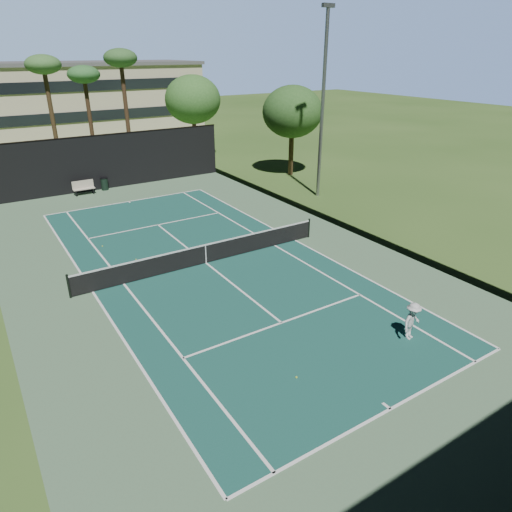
{
  "coord_description": "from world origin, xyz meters",
  "views": [
    {
      "loc": [
        -8.84,
        -18.44,
        9.58
      ],
      "look_at": [
        1.0,
        -3.0,
        1.3
      ],
      "focal_mm": 32.0,
      "sensor_mm": 36.0,
      "label": 1
    }
  ],
  "objects_px": {
    "tennis_ball_b": "(136,259)",
    "trash_bin": "(104,184)",
    "tennis_ball_d": "(102,246)",
    "tennis_net": "(206,253)",
    "tennis_ball_a": "(296,377)",
    "tennis_ball_c": "(186,254)",
    "park_bench": "(83,187)",
    "player": "(412,321)"
  },
  "relations": [
    {
      "from": "tennis_ball_b",
      "to": "trash_bin",
      "type": "distance_m",
      "value": 13.66
    },
    {
      "from": "tennis_ball_b",
      "to": "tennis_ball_d",
      "type": "relative_size",
      "value": 0.89
    },
    {
      "from": "tennis_net",
      "to": "trash_bin",
      "type": "distance_m",
      "value": 15.73
    },
    {
      "from": "tennis_ball_a",
      "to": "tennis_ball_c",
      "type": "height_order",
      "value": "tennis_ball_a"
    },
    {
      "from": "tennis_ball_b",
      "to": "tennis_ball_c",
      "type": "bearing_deg",
      "value": -18.17
    },
    {
      "from": "trash_bin",
      "to": "tennis_ball_d",
      "type": "bearing_deg",
      "value": -106.43
    },
    {
      "from": "tennis_ball_a",
      "to": "park_bench",
      "type": "height_order",
      "value": "park_bench"
    },
    {
      "from": "tennis_net",
      "to": "tennis_ball_c",
      "type": "bearing_deg",
      "value": 104.8
    },
    {
      "from": "tennis_ball_a",
      "to": "tennis_ball_c",
      "type": "bearing_deg",
      "value": 84.24
    },
    {
      "from": "tennis_ball_b",
      "to": "tennis_ball_c",
      "type": "height_order",
      "value": "tennis_ball_c"
    },
    {
      "from": "tennis_net",
      "to": "tennis_ball_a",
      "type": "bearing_deg",
      "value": -99.01
    },
    {
      "from": "trash_bin",
      "to": "tennis_net",
      "type": "bearing_deg",
      "value": -88.06
    },
    {
      "from": "tennis_ball_c",
      "to": "tennis_ball_d",
      "type": "distance_m",
      "value": 4.76
    },
    {
      "from": "tennis_ball_b",
      "to": "tennis_ball_d",
      "type": "xyz_separation_m",
      "value": [
        -0.95,
        2.6,
        0.0
      ]
    },
    {
      "from": "tennis_ball_a",
      "to": "trash_bin",
      "type": "distance_m",
      "value": 25.03
    },
    {
      "from": "tennis_ball_a",
      "to": "tennis_ball_c",
      "type": "distance_m",
      "value": 10.81
    },
    {
      "from": "tennis_ball_a",
      "to": "tennis_net",
      "type": "bearing_deg",
      "value": 80.99
    },
    {
      "from": "tennis_net",
      "to": "tennis_ball_b",
      "type": "bearing_deg",
      "value": 140.99
    },
    {
      "from": "tennis_ball_a",
      "to": "tennis_ball_d",
      "type": "distance_m",
      "value": 14.33
    },
    {
      "from": "tennis_ball_b",
      "to": "park_bench",
      "type": "bearing_deg",
      "value": 87.2
    },
    {
      "from": "tennis_net",
      "to": "trash_bin",
      "type": "xyz_separation_m",
      "value": [
        -0.53,
        15.72,
        -0.08
      ]
    },
    {
      "from": "player",
      "to": "tennis_ball_d",
      "type": "relative_size",
      "value": 21.94
    },
    {
      "from": "tennis_ball_d",
      "to": "player",
      "type": "bearing_deg",
      "value": -64.03
    },
    {
      "from": "player",
      "to": "trash_bin",
      "type": "xyz_separation_m",
      "value": [
        -3.9,
        25.43,
        -0.24
      ]
    },
    {
      "from": "tennis_ball_d",
      "to": "park_bench",
      "type": "bearing_deg",
      "value": 81.34
    },
    {
      "from": "tennis_ball_a",
      "to": "trash_bin",
      "type": "height_order",
      "value": "trash_bin"
    },
    {
      "from": "tennis_ball_d",
      "to": "tennis_ball_c",
      "type": "bearing_deg",
      "value": -45.37
    },
    {
      "from": "player",
      "to": "tennis_ball_b",
      "type": "bearing_deg",
      "value": 105.31
    },
    {
      "from": "tennis_ball_d",
      "to": "park_bench",
      "type": "xyz_separation_m",
      "value": [
        1.59,
        10.44,
        0.51
      ]
    },
    {
      "from": "tennis_ball_a",
      "to": "tennis_ball_d",
      "type": "relative_size",
      "value": 1.09
    },
    {
      "from": "tennis_ball_c",
      "to": "tennis_ball_a",
      "type": "bearing_deg",
      "value": -95.76
    },
    {
      "from": "tennis_net",
      "to": "player",
      "type": "xyz_separation_m",
      "value": [
        3.36,
        -9.72,
        0.16
      ]
    },
    {
      "from": "tennis_net",
      "to": "park_bench",
      "type": "relative_size",
      "value": 8.6
    },
    {
      "from": "tennis_ball_d",
      "to": "tennis_net",
      "type": "bearing_deg",
      "value": -52.45
    },
    {
      "from": "player",
      "to": "tennis_ball_a",
      "type": "xyz_separation_m",
      "value": [
        -4.84,
        0.43,
        -0.69
      ]
    },
    {
      "from": "trash_bin",
      "to": "tennis_ball_a",
      "type": "bearing_deg",
      "value": -92.15
    },
    {
      "from": "tennis_ball_d",
      "to": "park_bench",
      "type": "distance_m",
      "value": 10.58
    },
    {
      "from": "tennis_ball_a",
      "to": "tennis_ball_b",
      "type": "height_order",
      "value": "tennis_ball_a"
    },
    {
      "from": "tennis_net",
      "to": "tennis_ball_c",
      "type": "distance_m",
      "value": 1.61
    },
    {
      "from": "tennis_net",
      "to": "trash_bin",
      "type": "relative_size",
      "value": 13.65
    },
    {
      "from": "tennis_ball_a",
      "to": "tennis_ball_c",
      "type": "xyz_separation_m",
      "value": [
        1.08,
        10.76,
        -0.01
      ]
    },
    {
      "from": "tennis_ball_d",
      "to": "tennis_ball_b",
      "type": "bearing_deg",
      "value": -69.92
    }
  ]
}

